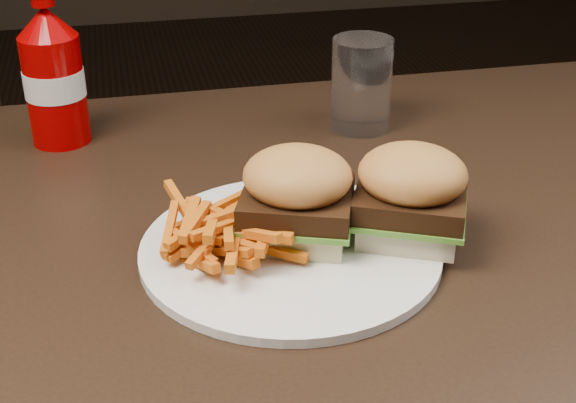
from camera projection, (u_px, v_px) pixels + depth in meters
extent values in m
cube|color=black|center=(242.00, 252.00, 0.78)|extent=(1.20, 0.80, 0.04)
cylinder|color=white|center=(290.00, 249.00, 0.74)|extent=(0.28, 0.28, 0.01)
cube|color=beige|center=(297.00, 226.00, 0.74)|extent=(0.11, 0.11, 0.02)
cube|color=beige|center=(408.00, 224.00, 0.75)|extent=(0.12, 0.11, 0.02)
cylinder|color=#960001|center=(56.00, 94.00, 0.94)|extent=(0.08, 0.08, 0.14)
cylinder|color=white|center=(361.00, 85.00, 0.98)|extent=(0.09, 0.09, 0.12)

